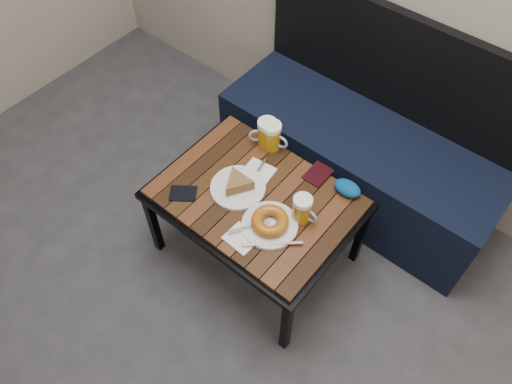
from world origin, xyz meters
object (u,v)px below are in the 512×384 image
Objects in this scene: plate_pie at (238,185)px; knit_pouch at (347,188)px; beer_mug_left at (266,133)px; passport_burgundy at (318,174)px; bench at (360,153)px; cafe_table at (256,202)px; plate_bagel at (270,223)px; beer_mug_right at (302,209)px; beer_mug_centre at (272,136)px; passport_navy at (183,193)px.

plate_pie is 1.95× the size of knit_pouch.
passport_burgundy is at bearing 138.05° from beer_mug_left.
cafe_table is (-0.14, -0.65, 0.16)m from bench.
passport_burgundy reaches higher than cafe_table.
knit_pouch is at bearing 37.43° from plate_pie.
plate_bagel is 2.22× the size of passport_burgundy.
plate_pie is (-0.08, -0.02, 0.07)m from cafe_table.
beer_mug_right is 0.30m from plate_pie.
beer_mug_centre is (0.03, 0.00, -0.00)m from beer_mug_left.
cafe_table is 3.56× the size of plate_pie.
passport_navy is (-0.24, -0.19, 0.05)m from cafe_table.
beer_mug_left is 0.59× the size of plate_pie.
bench is 5.94× the size of plate_pie.
bench is 0.94m from passport_navy.
knit_pouch is at bearing 74.87° from beer_mug_right.
beer_mug_left is at bearing 131.36° from passport_navy.
plate_bagel is at bearing -120.71° from beer_mug_right.
cafe_table is 0.11m from plate_pie.
plate_bagel is at bearing -30.76° from cafe_table.
passport_burgundy is at bearing 180.00° from knit_pouch.
plate_bagel is (-0.07, -0.12, -0.04)m from beer_mug_right.
knit_pouch is at bearing 42.64° from cafe_table.
knit_pouch is (0.07, 0.23, -0.04)m from beer_mug_right.
beer_mug_right reaches higher than passport_burgundy.
plate_pie is (0.04, -0.28, -0.04)m from beer_mug_centre.
passport_navy is at bearing -114.91° from bench.
beer_mug_left is 1.01× the size of beer_mug_centre.
beer_mug_right is at bearing 10.10° from plate_pie.
beer_mug_left is 0.44m from knit_pouch.
bench is at bearing 88.55° from passport_burgundy.
beer_mug_left is 0.46m from passport_navy.
knit_pouch is at bearing 67.16° from plate_bagel.
plate_bagel is (-0.01, -0.73, 0.23)m from bench.
beer_mug_right is 1.04× the size of knit_pouch.
beer_mug_centre is 0.51× the size of plate_bagel.
passport_navy is at bearing -134.15° from plate_pie.
beer_mug_centre reaches higher than plate_bagel.
passport_burgundy is (0.29, 0.00, -0.07)m from beer_mug_left.
knit_pouch is (0.37, 0.28, 0.00)m from plate_pie.
passport_navy and passport_burgundy have the same top height.
knit_pouch reaches higher than passport_burgundy.
beer_mug_centre is 0.26m from passport_burgundy.
beer_mug_centre reaches higher than cafe_table.
passport_navy is (-0.38, -0.10, -0.02)m from plate_bagel.
passport_burgundy is at bearing 90.76° from plate_bagel.
bench is 0.77m from plate_bagel.
beer_mug_right is 0.53× the size of plate_pie.
plate_bagel is at bearing -60.84° from beer_mug_centre.
beer_mug_left is 0.51× the size of plate_bagel.
bench reaches higher than beer_mug_left.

